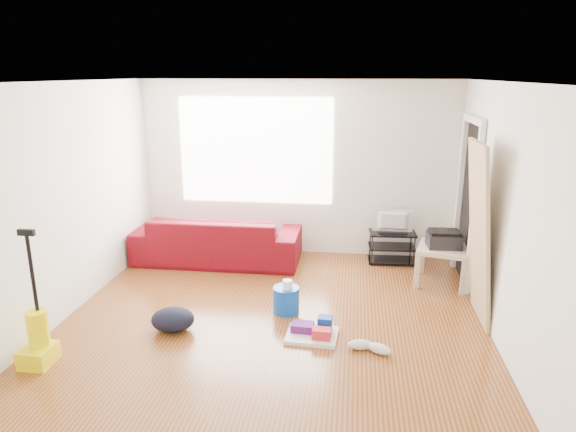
# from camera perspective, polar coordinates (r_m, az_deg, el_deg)

# --- Properties ---
(room) EXTENTS (4.51, 5.01, 2.51)m
(room) POSITION_cam_1_polar(r_m,az_deg,el_deg) (5.10, -1.13, 0.55)
(room) COLOR maroon
(room) RESTS_ON ground
(sofa) EXTENTS (2.29, 0.90, 0.67)m
(sofa) POSITION_cam_1_polar(r_m,az_deg,el_deg) (7.39, -7.71, -4.95)
(sofa) COLOR #480713
(sofa) RESTS_ON ground
(tv_stand) EXTENTS (0.66, 0.40, 0.44)m
(tv_stand) POSITION_cam_1_polar(r_m,az_deg,el_deg) (7.35, 11.44, -3.36)
(tv_stand) COLOR black
(tv_stand) RESTS_ON ground
(tv) EXTENTS (0.55, 0.07, 0.32)m
(tv) POSITION_cam_1_polar(r_m,az_deg,el_deg) (7.24, 11.60, -0.59)
(tv) COLOR black
(tv) RESTS_ON tv_stand
(side_table) EXTENTS (0.72, 0.72, 0.49)m
(side_table) POSITION_cam_1_polar(r_m,az_deg,el_deg) (6.72, 16.83, -3.92)
(side_table) COLOR tan
(side_table) RESTS_ON ground
(printer) EXTENTS (0.42, 0.33, 0.21)m
(printer) POSITION_cam_1_polar(r_m,az_deg,el_deg) (6.66, 16.95, -2.46)
(printer) COLOR black
(printer) RESTS_ON side_table
(bucket) EXTENTS (0.33, 0.33, 0.29)m
(bucket) POSITION_cam_1_polar(r_m,az_deg,el_deg) (5.84, -0.21, -10.58)
(bucket) COLOR #0B48BC
(bucket) RESTS_ON ground
(toilet_paper) EXTENTS (0.11, 0.11, 0.10)m
(toilet_paper) POSITION_cam_1_polar(r_m,az_deg,el_deg) (5.73, -0.05, -8.97)
(toilet_paper) COLOR white
(toilet_paper) RESTS_ON bucket
(cleaning_tray) EXTENTS (0.53, 0.44, 0.18)m
(cleaning_tray) POSITION_cam_1_polar(r_m,az_deg,el_deg) (5.32, 2.85, -12.71)
(cleaning_tray) COLOR white
(cleaning_tray) RESTS_ON ground
(backpack) EXTENTS (0.49, 0.41, 0.24)m
(backpack) POSITION_cam_1_polar(r_m,az_deg,el_deg) (5.59, -12.61, -12.27)
(backpack) COLOR black
(backpack) RESTS_ON ground
(sneakers) EXTENTS (0.44, 0.23, 0.10)m
(sneakers) POSITION_cam_1_polar(r_m,az_deg,el_deg) (5.13, 9.05, -14.15)
(sneakers) COLOR silver
(sneakers) RESTS_ON ground
(vacuum) EXTENTS (0.27, 0.31, 1.27)m
(vacuum) POSITION_cam_1_polar(r_m,az_deg,el_deg) (5.32, -26.04, -12.22)
(vacuum) COLOR yellow
(vacuum) RESTS_ON ground
(door_panel) EXTENTS (0.24, 0.77, 1.92)m
(door_panel) POSITION_cam_1_polar(r_m,az_deg,el_deg) (6.06, 19.61, -10.56)
(door_panel) COLOR #A78351
(door_panel) RESTS_ON ground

